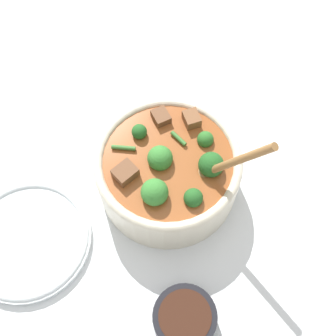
# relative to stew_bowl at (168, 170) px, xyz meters

# --- Properties ---
(ground_plane) EXTENTS (4.00, 4.00, 0.00)m
(ground_plane) POSITION_rel_stew_bowl_xyz_m (-0.00, -0.00, -0.06)
(ground_plane) COLOR silver
(stew_bowl) EXTENTS (0.24, 0.25, 0.23)m
(stew_bowl) POSITION_rel_stew_bowl_xyz_m (0.00, 0.00, 0.00)
(stew_bowl) COLOR beige
(stew_bowl) RESTS_ON ground_plane
(condiment_bowl) EXTENTS (0.10, 0.10, 0.04)m
(condiment_bowl) POSITION_rel_stew_bowl_xyz_m (0.23, -0.01, -0.03)
(condiment_bowl) COLOR black
(condiment_bowl) RESTS_ON ground_plane
(empty_plate) EXTENTS (0.21, 0.21, 0.02)m
(empty_plate) POSITION_rel_stew_bowl_xyz_m (0.07, -0.25, -0.05)
(empty_plate) COLOR white
(empty_plate) RESTS_ON ground_plane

